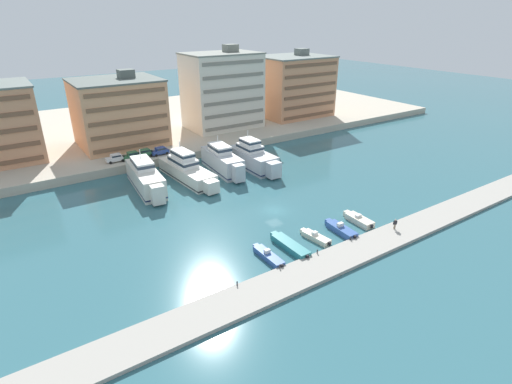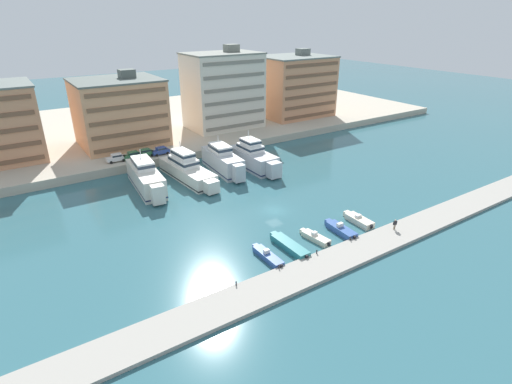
# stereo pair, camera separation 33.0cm
# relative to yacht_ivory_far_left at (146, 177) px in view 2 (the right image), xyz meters

# --- Properties ---
(ground_plane) EXTENTS (400.00, 400.00, 0.00)m
(ground_plane) POSITION_rel_yacht_ivory_far_left_xyz_m (15.67, -21.97, -2.42)
(ground_plane) COLOR #336670
(quay_promenade) EXTENTS (180.00, 70.00, 1.89)m
(quay_promenade) POSITION_rel_yacht_ivory_far_left_xyz_m (15.67, 45.90, -1.47)
(quay_promenade) COLOR #BCB29E
(quay_promenade) RESTS_ON ground
(pier_dock) EXTENTS (120.00, 5.54, 0.51)m
(pier_dock) POSITION_rel_yacht_ivory_far_left_xyz_m (15.67, -39.84, -2.16)
(pier_dock) COLOR #A8A399
(pier_dock) RESTS_ON ground
(yacht_ivory_far_left) EXTENTS (5.66, 18.64, 7.59)m
(yacht_ivory_far_left) POSITION_rel_yacht_ivory_far_left_xyz_m (0.00, 0.00, 0.00)
(yacht_ivory_far_left) COLOR silver
(yacht_ivory_far_left) RESTS_ON ground
(yacht_ivory_left) EXTENTS (6.01, 20.41, 7.73)m
(yacht_ivory_left) POSITION_rel_yacht_ivory_far_left_xyz_m (9.00, 0.27, -0.32)
(yacht_ivory_left) COLOR silver
(yacht_ivory_left) RESTS_ON ground
(yacht_silver_mid_left) EXTENTS (5.10, 16.77, 7.70)m
(yacht_silver_mid_left) POSITION_rel_yacht_ivory_far_left_xyz_m (17.47, 0.04, 0.05)
(yacht_silver_mid_left) COLOR silver
(yacht_silver_mid_left) RESTS_ON ground
(yacht_silver_center_left) EXTENTS (5.09, 16.99, 8.31)m
(yacht_silver_center_left) POSITION_rel_yacht_ivory_far_left_xyz_m (24.30, -1.86, 0.03)
(yacht_silver_center_left) COLOR silver
(yacht_silver_center_left) RESTS_ON ground
(motorboat_blue_far_left) EXTENTS (1.51, 6.79, 1.41)m
(motorboat_blue_far_left) POSITION_rel_yacht_ivory_far_left_xyz_m (5.84, -33.97, -1.96)
(motorboat_blue_far_left) COLOR #33569E
(motorboat_blue_far_left) RESTS_ON ground
(motorboat_teal_left) EXTENTS (1.98, 8.34, 1.01)m
(motorboat_teal_left) POSITION_rel_yacht_ivory_far_left_xyz_m (10.11, -33.48, -1.91)
(motorboat_teal_left) COLOR teal
(motorboat_teal_left) RESTS_ON ground
(motorboat_cream_mid_left) EXTENTS (2.10, 5.89, 1.31)m
(motorboat_cream_mid_left) POSITION_rel_yacht_ivory_far_left_xyz_m (15.02, -33.66, -1.98)
(motorboat_cream_mid_left) COLOR beige
(motorboat_cream_mid_left) RESTS_ON ground
(motorboat_blue_center_left) EXTENTS (2.16, 6.76, 1.59)m
(motorboat_blue_center_left) POSITION_rel_yacht_ivory_far_left_xyz_m (19.94, -34.15, -1.89)
(motorboat_blue_center_left) COLOR #33569E
(motorboat_blue_center_left) RESTS_ON ground
(motorboat_cream_center) EXTENTS (2.15, 6.28, 1.39)m
(motorboat_cream_center) POSITION_rel_yacht_ivory_far_left_xyz_m (24.78, -33.41, -1.91)
(motorboat_cream_center) COLOR beige
(motorboat_cream_center) RESTS_ON ground
(car_white_far_left) EXTENTS (4.12, 1.95, 1.80)m
(car_white_far_left) POSITION_rel_yacht_ivory_far_left_xyz_m (-1.85, 14.12, 0.45)
(car_white_far_left) COLOR white
(car_white_far_left) RESTS_ON quay_promenade
(car_green_left) EXTENTS (4.17, 2.05, 1.80)m
(car_green_left) POSITION_rel_yacht_ivory_far_left_xyz_m (1.76, 13.74, 0.45)
(car_green_left) COLOR #2D6642
(car_green_left) RESTS_ON quay_promenade
(car_green_mid_left) EXTENTS (4.15, 2.03, 1.80)m
(car_green_mid_left) POSITION_rel_yacht_ivory_far_left_xyz_m (4.73, 14.06, 0.45)
(car_green_mid_left) COLOR #2D6642
(car_green_mid_left) RESTS_ON quay_promenade
(car_blue_center_left) EXTENTS (4.21, 2.14, 1.80)m
(car_blue_center_left) POSITION_rel_yacht_ivory_far_left_xyz_m (8.27, 13.45, 0.45)
(car_blue_center_left) COLOR #28428E
(car_blue_center_left) RESTS_ON quay_promenade
(apartment_block_left) EXTENTS (20.20, 17.47, 18.02)m
(apartment_block_left) POSITION_rel_yacht_ivory_far_left_xyz_m (3.63, 27.18, 7.53)
(apartment_block_left) COLOR tan
(apartment_block_left) RESTS_ON quay_promenade
(apartment_block_mid_left) EXTENTS (20.63, 13.99, 22.63)m
(apartment_block_mid_left) POSITION_rel_yacht_ivory_far_left_xyz_m (33.35, 27.91, 9.84)
(apartment_block_mid_left) COLOR silver
(apartment_block_mid_left) RESTS_ON quay_promenade
(apartment_block_center_left) EXTENTS (22.07, 18.11, 20.40)m
(apartment_block_center_left) POSITION_rel_yacht_ivory_far_left_xyz_m (59.54, 28.94, 8.72)
(apartment_block_center_left) COLOR tan
(apartment_block_center_left) RESTS_ON quay_promenade
(pedestrian_near_edge) EXTENTS (0.63, 0.41, 1.77)m
(pedestrian_near_edge) POSITION_rel_yacht_ivory_far_left_xyz_m (27.17, -38.79, -0.86)
(pedestrian_near_edge) COLOR #7A6B56
(pedestrian_near_edge) RESTS_ON pier_dock
(bollard_west) EXTENTS (0.20, 0.20, 0.61)m
(bollard_west) POSITION_rel_yacht_ivory_far_left_xyz_m (-1.35, -37.32, -1.58)
(bollard_west) COLOR #2D2D33
(bollard_west) RESTS_ON pier_dock
(bollard_west_mid) EXTENTS (0.20, 0.20, 0.61)m
(bollard_west_mid) POSITION_rel_yacht_ivory_far_left_xyz_m (5.39, -37.32, -1.58)
(bollard_west_mid) COLOR #2D2D33
(bollard_west_mid) RESTS_ON pier_dock
(bollard_east_mid) EXTENTS (0.20, 0.20, 0.61)m
(bollard_east_mid) POSITION_rel_yacht_ivory_far_left_xyz_m (12.12, -37.32, -1.58)
(bollard_east_mid) COLOR #2D2D33
(bollard_east_mid) RESTS_ON pier_dock
(bollard_east) EXTENTS (0.20, 0.20, 0.61)m
(bollard_east) POSITION_rel_yacht_ivory_far_left_xyz_m (18.85, -37.32, -1.58)
(bollard_east) COLOR #2D2D33
(bollard_east) RESTS_ON pier_dock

